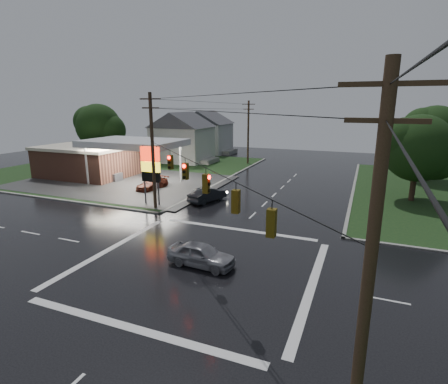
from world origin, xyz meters
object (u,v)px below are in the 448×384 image
at_px(utility_pole_nw, 153,150).
at_px(car_crossing, 201,255).
at_px(car_pump, 152,184).
at_px(pylon_sign, 151,166).
at_px(car_north, 207,195).
at_px(tree_nw_behind, 99,126).
at_px(tree_ne_near, 420,148).
at_px(gas_station, 96,158).
at_px(house_near, 182,136).
at_px(house_far, 206,131).
at_px(tree_ne_far, 435,134).
at_px(utility_pole_n, 248,131).
at_px(utility_pole_se, 369,277).

distance_m(utility_pole_nw, car_crossing, 14.43).
bearing_deg(car_pump, car_crossing, -40.47).
bearing_deg(pylon_sign, car_north, 34.26).
height_order(tree_nw_behind, car_crossing, tree_nw_behind).
distance_m(utility_pole_nw, tree_ne_near, 26.74).
height_order(gas_station, utility_pole_nw, utility_pole_nw).
xyz_separation_m(house_near, house_far, (-1.00, 12.00, 0.00)).
distance_m(pylon_sign, car_pump, 7.53).
bearing_deg(car_north, house_far, -47.79).
distance_m(house_near, car_north, 27.20).
bearing_deg(tree_ne_far, utility_pole_n, 171.45).
bearing_deg(pylon_sign, house_near, 112.28).
bearing_deg(utility_pole_nw, tree_ne_near, 27.86).
bearing_deg(tree_nw_behind, car_crossing, -41.48).
relative_size(tree_ne_far, car_crossing, 2.24).
distance_m(gas_station, house_near, 17.07).
xyz_separation_m(house_far, tree_ne_far, (39.10, -14.01, 1.77)).
distance_m(pylon_sign, tree_ne_far, 36.35).
bearing_deg(utility_pole_nw, tree_nw_behind, 139.90).
xyz_separation_m(house_far, tree_ne_near, (36.09, -26.01, 1.16)).
xyz_separation_m(utility_pole_se, utility_pole_n, (-19.00, 47.50, -0.25)).
bearing_deg(tree_ne_near, utility_pole_n, 145.90).
xyz_separation_m(utility_pole_n, house_near, (-11.45, -2.00, -1.06)).
bearing_deg(house_near, utility_pole_n, 9.91).
xyz_separation_m(gas_station, tree_nw_behind, (-8.17, 10.29, 3.63)).
xyz_separation_m(tree_nw_behind, tree_ne_far, (50.99, 4.00, -0.00)).
bearing_deg(tree_nw_behind, gas_station, -51.58).
height_order(gas_station, car_north, gas_station).
height_order(gas_station, car_crossing, gas_station).
height_order(gas_station, house_near, house_near).
height_order(tree_ne_far, car_pump, tree_ne_far).
distance_m(utility_pole_nw, house_near, 28.90).
relative_size(house_far, tree_ne_near, 1.23).
height_order(pylon_sign, house_far, house_far).
bearing_deg(car_crossing, tree_ne_far, -22.95).
distance_m(tree_ne_far, car_pump, 36.54).
distance_m(utility_pole_nw, car_north, 7.47).
relative_size(utility_pole_nw, tree_ne_far, 1.12).
bearing_deg(house_near, utility_pole_nw, -66.63).
height_order(tree_ne_near, tree_ne_far, tree_ne_far).
bearing_deg(car_north, tree_ne_far, -121.50).
xyz_separation_m(pylon_sign, tree_ne_far, (27.65, 23.49, 2.17)).
height_order(house_near, tree_ne_near, tree_ne_near).
bearing_deg(tree_ne_near, gas_station, -176.70).
bearing_deg(tree_ne_near, tree_nw_behind, 170.53).
relative_size(gas_station, utility_pole_n, 2.50).
xyz_separation_m(utility_pole_n, car_crossing, (9.62, -38.04, -4.72)).
bearing_deg(gas_station, car_pump, -17.38).
height_order(house_near, car_north, house_near).
distance_m(utility_pole_n, car_crossing, 39.52).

